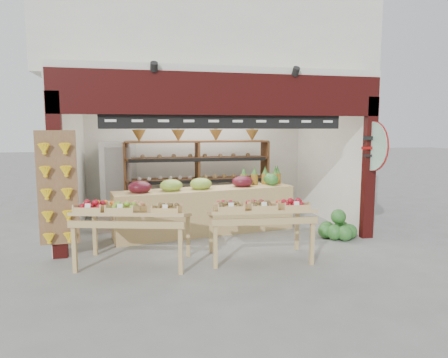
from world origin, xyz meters
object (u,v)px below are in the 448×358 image
(cardboard_stack, at_px, (121,219))
(display_table_right, at_px, (259,209))
(refrigerator, at_px, (119,180))
(watermelon_pile, at_px, (337,229))
(back_shelving, at_px, (198,165))
(display_table_left, at_px, (127,212))
(mid_counter, at_px, (205,209))

(cardboard_stack, height_order, display_table_right, display_table_right)
(refrigerator, relative_size, cardboard_stack, 1.88)
(cardboard_stack, height_order, watermelon_pile, cardboard_stack)
(back_shelving, bearing_deg, refrigerator, 171.92)
(cardboard_stack, relative_size, display_table_left, 0.51)
(back_shelving, xyz_separation_m, display_table_left, (-1.57, -3.10, -0.40))
(cardboard_stack, distance_m, mid_counter, 1.80)
(back_shelving, height_order, display_table_left, back_shelving)
(watermelon_pile, bearing_deg, refrigerator, 146.23)
(mid_counter, height_order, display_table_right, mid_counter)
(mid_counter, height_order, watermelon_pile, mid_counter)
(cardboard_stack, xyz_separation_m, mid_counter, (1.66, -0.63, 0.27))
(refrigerator, bearing_deg, back_shelving, 3.83)
(mid_counter, bearing_deg, display_table_right, -71.72)
(cardboard_stack, xyz_separation_m, display_table_left, (0.19, -2.15, 0.60))
(mid_counter, bearing_deg, refrigerator, 133.02)
(refrigerator, height_order, watermelon_pile, refrigerator)
(refrigerator, xyz_separation_m, cardboard_stack, (0.05, -1.21, -0.67))
(refrigerator, relative_size, display_table_left, 0.96)
(refrigerator, distance_m, display_table_left, 3.37)
(refrigerator, xyz_separation_m, watermelon_pile, (4.10, -2.74, -0.71))
(mid_counter, xyz_separation_m, watermelon_pile, (2.39, -0.91, -0.31))
(mid_counter, distance_m, display_table_right, 1.85)
(display_table_left, xyz_separation_m, display_table_right, (2.05, -0.21, -0.01))
(display_table_right, bearing_deg, back_shelving, 98.21)
(refrigerator, relative_size, mid_counter, 0.49)
(refrigerator, distance_m, watermelon_pile, 4.98)
(cardboard_stack, bearing_deg, mid_counter, -20.70)
(display_table_left, distance_m, display_table_right, 2.06)
(back_shelving, distance_m, display_table_right, 3.37)
(refrigerator, bearing_deg, cardboard_stack, -75.71)
(display_table_left, xyz_separation_m, watermelon_pile, (3.87, 0.61, -0.64))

